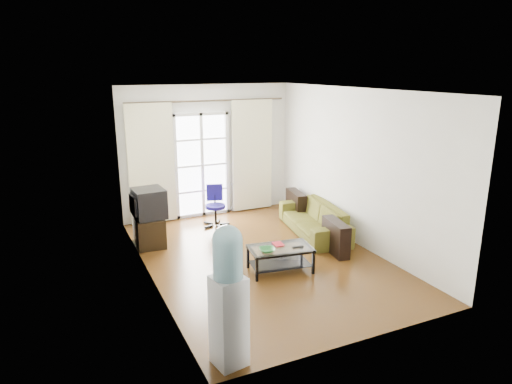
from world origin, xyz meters
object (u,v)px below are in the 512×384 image
Objects in this scene: water_cooler at (228,294)px; tv_stand at (149,231)px; sofa at (314,219)px; crt_tv at (148,203)px; coffee_table at (280,256)px; task_chair at (216,214)px.

tv_stand is at bearing 80.66° from water_cooler.
crt_tv is at bearing -93.69° from sofa.
coffee_table is 1.74× the size of crt_tv.
tv_stand is at bearing -94.28° from sofa.
tv_stand is (-1.58, 1.92, 0.01)m from coffee_table.
crt_tv is at bearing -144.35° from task_chair.
crt_tv reaches higher than tv_stand.
coffee_table is 2.42m from water_cooler.
coffee_table is at bearing -69.53° from task_chair.
task_chair reaches higher than sofa.
sofa is at bearing 41.91° from coffee_table.
sofa reaches higher than tv_stand.
tv_stand is 3.75m from water_cooler.
tv_stand is 0.87× the size of task_chair.
crt_tv is at bearing 129.92° from coffee_table.
coffee_table is 0.66× the size of water_cooler.
coffee_table is 2.52m from crt_tv.
coffee_table is at bearing -38.54° from sofa.
task_chair is 0.52× the size of water_cooler.
water_cooler is at bearing -34.38° from sofa.
sofa is 2.51× the size of task_chair.
task_chair is (1.40, 0.50, -0.53)m from crt_tv.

